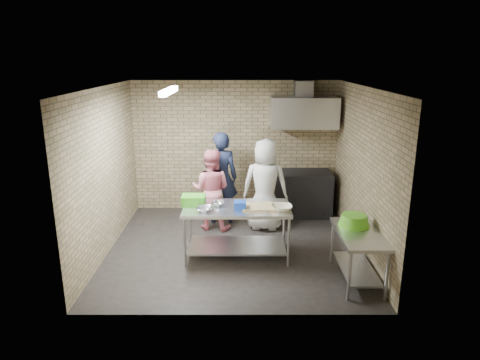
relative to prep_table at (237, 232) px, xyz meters
name	(u,v)px	position (x,y,z in m)	size (l,w,h in m)	color
floor	(234,248)	(-0.05, 0.31, -0.43)	(4.20, 4.20, 0.00)	black
ceiling	(234,87)	(-0.05, 0.31, 2.27)	(4.20, 4.20, 0.00)	black
back_wall	(235,147)	(-0.05, 2.31, 0.92)	(4.20, 0.06, 2.70)	#9E8663
front_wall	(232,215)	(-0.05, -1.69, 0.92)	(4.20, 0.06, 2.70)	#9E8663
left_wall	(105,172)	(-2.15, 0.31, 0.92)	(0.06, 4.00, 2.70)	#9E8663
right_wall	(363,172)	(2.05, 0.31, 0.92)	(0.06, 4.00, 2.70)	#9E8663
prep_table	(237,232)	(0.00, 0.00, 0.00)	(1.70, 0.85, 0.85)	silver
side_counter	(357,256)	(1.75, -0.79, -0.05)	(0.60, 1.20, 0.75)	silver
stove	(301,193)	(1.30, 1.96, 0.02)	(1.20, 0.70, 0.90)	black
range_hood	(304,112)	(1.30, 2.01, 1.67)	(1.30, 0.60, 0.60)	silver
hood_duct	(304,88)	(1.30, 2.16, 2.12)	(0.35, 0.30, 0.30)	#A5A8AD
wall_shelf	(317,120)	(1.60, 2.20, 1.49)	(0.80, 0.20, 0.04)	#3F2B19
fluorescent_fixture	(169,91)	(-1.05, 0.31, 2.21)	(0.10, 1.25, 0.08)	white
green_crate	(194,200)	(-0.70, 0.12, 0.50)	(0.38, 0.28, 0.15)	green
blue_tub	(240,205)	(0.05, -0.10, 0.49)	(0.19, 0.19, 0.12)	#163EAB
cutting_board	(259,206)	(0.35, -0.02, 0.44)	(0.52, 0.40, 0.03)	tan
mixing_bowl_a	(204,209)	(-0.50, -0.20, 0.46)	(0.27, 0.27, 0.07)	#AEAFB5
mixing_bowl_b	(218,204)	(-0.30, 0.05, 0.46)	(0.20, 0.20, 0.06)	silver
ceramic_bowl	(282,208)	(0.70, -0.15, 0.47)	(0.33, 0.33, 0.08)	beige
green_basin	(354,220)	(1.73, -0.54, 0.41)	(0.46, 0.46, 0.17)	#59C626
bottle_red	(305,115)	(1.35, 2.20, 1.60)	(0.07, 0.07, 0.18)	#B22619
bottle_green	(325,115)	(1.75, 2.20, 1.59)	(0.06, 0.06, 0.15)	green
man_navy	(221,178)	(-0.32, 1.52, 0.47)	(0.66, 0.43, 1.80)	black
woman_pink	(211,190)	(-0.49, 1.20, 0.34)	(0.74, 0.58, 1.53)	pink
woman_white	(265,185)	(0.52, 1.19, 0.44)	(0.84, 0.55, 1.72)	white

